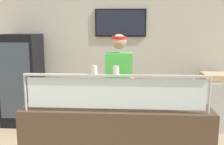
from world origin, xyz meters
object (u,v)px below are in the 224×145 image
Objects in this scene: parmesan_shaker at (95,70)px; pizza_box_stack at (216,77)px; pepper_flake_shaker at (116,71)px; pizza_server at (112,100)px; worker_figure at (119,87)px; pizza_tray at (110,101)px; drink_fridge at (22,80)px.

parmesan_shaker is 0.19× the size of pizza_box_stack.
pizza_server is at bearing 100.29° from pepper_flake_shaker.
pepper_flake_shaker reaches higher than pizza_box_stack.
parmesan_shaker reaches higher than pepper_flake_shaker.
pizza_box_stack is at bearing 31.98° from worker_figure.
pizza_box_stack is (1.93, 2.03, -0.44)m from parmesan_shaker.
pizza_tray is at bearing 69.13° from parmesan_shaker.
drink_fridge reaches higher than pizza_box_stack.
pizza_server is 2.44m from pizza_box_stack.
pizza_server is 0.16× the size of drink_fridge.
parmesan_shaker is (-0.14, -0.37, 0.44)m from pizza_tray.
parmesan_shaker is 1.07m from worker_figure.
worker_figure is 2.20m from drink_fridge.
pizza_server is 0.54m from pepper_flake_shaker.
parmesan_shaker is (-0.16, -0.35, 0.42)m from pizza_server.
worker_figure is at bearing -148.02° from pizza_box_stack.
pizza_box_stack is (3.60, -0.04, 0.10)m from drink_fridge.
pizza_tray is 1.48× the size of pizza_server.
drink_fridge reaches higher than parmesan_shaker.
pizza_tray is at bearing -137.01° from pizza_box_stack.
worker_figure is (0.22, 0.97, -0.40)m from parmesan_shaker.
pizza_box_stack is (1.70, 1.06, -0.04)m from worker_figure.
worker_figure reaches higher than pizza_server.
pizza_server is at bearing -41.79° from pizza_tray.
pepper_flake_shaker is (0.06, -0.35, 0.41)m from pizza_server.
drink_fridge is at bearing 132.07° from pizza_server.
pepper_flake_shaker is at bearing -129.91° from pizza_box_stack.
parmesan_shaker reaches higher than pizza_server.
pizza_tray is 0.04m from pizza_server.
pizza_server is (0.02, -0.02, 0.02)m from pizza_tray.
worker_figure reaches higher than pepper_flake_shaker.
pizza_server is 0.57m from parmesan_shaker.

